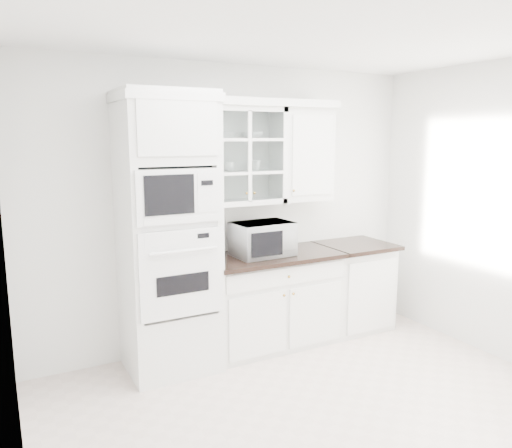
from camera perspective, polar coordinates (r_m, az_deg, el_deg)
ground at (r=3.88m, az=9.23°, el=-21.60°), size 4.00×3.50×0.01m
room_shell at (r=3.67m, az=5.94°, el=6.03°), size 4.00×3.50×2.70m
oven_column at (r=4.31m, az=-9.98°, el=-1.26°), size 0.76×0.68×2.40m
base_cabinet_run at (r=4.93m, az=1.77°, el=-8.56°), size 1.32×0.67×0.92m
extra_base_cabinet at (r=5.47m, az=10.99°, el=-6.85°), size 0.72×0.67×0.92m
upper_cabinet_glass at (r=4.68m, az=-1.66°, el=7.78°), size 0.80×0.33×0.90m
upper_cabinet_solid at (r=5.01m, az=5.34°, el=7.89°), size 0.55×0.33×0.90m
crown_molding at (r=4.62m, az=-2.76°, el=13.77°), size 2.14×0.38×0.07m
countertop_microwave at (r=4.70m, az=0.65°, el=-1.68°), size 0.57×0.48×0.32m
bowl_a at (r=4.62m, az=-3.83°, el=10.09°), size 0.28×0.28×0.06m
bowl_b at (r=4.74m, az=-0.41°, el=10.11°), size 0.24×0.24×0.06m
cup_a at (r=4.62m, az=-3.05°, el=6.55°), size 0.12×0.12×0.09m
cup_b at (r=4.74m, az=-0.09°, el=6.72°), size 0.13×0.13×0.10m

